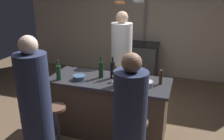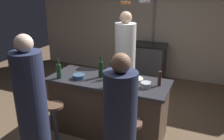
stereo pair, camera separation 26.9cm
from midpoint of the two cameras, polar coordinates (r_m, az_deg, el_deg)
The scene contains 20 objects.
ground_plane at distance 3.88m, azimuth -2.78°, elevation -14.81°, with size 9.00×9.00×0.00m, color brown.
back_wall at distance 6.00m, azimuth 6.92°, elevation 11.06°, with size 6.40×0.16×2.60m, color #BCAD99.
kitchen_island at distance 3.64m, azimuth -2.90°, elevation -8.94°, with size 1.80×0.72×0.90m.
stove_range at distance 5.81m, azimuth 5.78°, elevation 2.17°, with size 0.80×0.64×0.89m.
chef at distance 4.36m, azimuth 0.54°, elevation 1.50°, with size 0.38×0.38×1.79m.
bar_stool_left at distance 3.43m, azimuth -15.38°, elevation -13.16°, with size 0.28×0.28×0.68m.
guest_left at distance 2.95m, azimuth -20.50°, elevation -9.95°, with size 0.36×0.36×1.72m.
guest_right at distance 2.53m, azimuth 1.18°, elevation -15.08°, with size 0.34×0.34×1.62m.
overhead_pot_rack at distance 5.27m, azimuth 4.88°, elevation 13.21°, with size 0.56×1.31×2.17m.
pepper_mill at distance 3.30m, azimuth 9.53°, elevation -1.75°, with size 0.05×0.05×0.21m, color #382319.
wine_bottle_green at distance 3.52m, azimuth -15.08°, elevation -0.58°, with size 0.07×0.07×0.30m.
wine_bottle_white at distance 3.20m, azimuth 0.34°, elevation -1.78°, with size 0.07×0.07×0.32m.
wine_bottle_red at distance 3.49m, azimuth -4.91°, elevation 0.12°, with size 0.07×0.07×0.33m.
wine_bottle_dark at distance 3.46m, azimuth -2.09°, elevation 0.01°, with size 0.07×0.07×0.33m.
wine_bottle_amber at distance 3.20m, azimuth -1.51°, elevation -1.96°, with size 0.07×0.07×0.30m.
wine_glass_by_chef at distance 3.33m, azimuth -1.73°, elevation -1.22°, with size 0.07×0.07×0.15m.
wine_glass_near_right_guest at distance 3.59m, azimuth -0.12°, elevation 0.36°, with size 0.07×0.07×0.15m.
mixing_bowl_ceramic at distance 3.39m, azimuth 3.88°, elevation -2.29°, with size 0.20×0.20×0.06m, color silver.
mixing_bowl_steel at distance 3.23m, azimuth 6.46°, elevation -3.40°, with size 0.15×0.15×0.07m, color #B7B7BC.
mixing_bowl_blue at distance 3.49m, azimuth -10.24°, elevation -1.84°, with size 0.18×0.18×0.06m, color #334C6B.
Camera 1 is at (1.04, -3.01, 2.20)m, focal length 37.46 mm.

